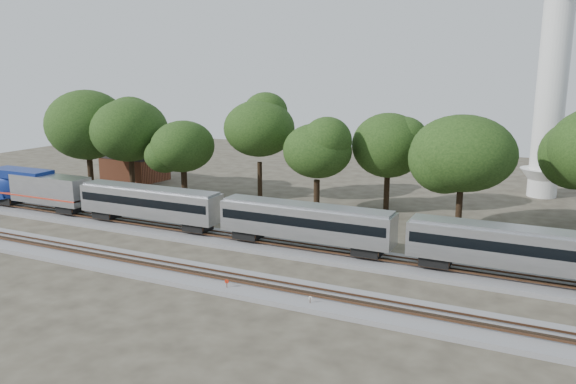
% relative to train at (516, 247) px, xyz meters
% --- Properties ---
extents(ground, '(160.00, 160.00, 0.00)m').
position_rel_train_xyz_m(ground, '(-23.37, -6.00, -3.15)').
color(ground, '#383328').
rests_on(ground, ground).
extents(track_far, '(160.00, 5.00, 0.73)m').
position_rel_train_xyz_m(track_far, '(-23.37, -0.00, -2.95)').
color(track_far, slate).
rests_on(track_far, ground).
extents(track_near, '(160.00, 5.00, 0.73)m').
position_rel_train_xyz_m(track_near, '(-23.37, -10.00, -2.95)').
color(track_near, slate).
rests_on(track_near, ground).
extents(train, '(125.49, 3.05, 4.50)m').
position_rel_train_xyz_m(train, '(0.00, 0.00, 0.00)').
color(train, silver).
rests_on(train, ground).
extents(switch_stand_red, '(0.34, 0.07, 1.07)m').
position_rel_train_xyz_m(switch_stand_red, '(-20.15, -11.57, -2.47)').
color(switch_stand_red, '#512D19').
rests_on(switch_stand_red, ground).
extents(switch_stand_white, '(0.28, 0.14, 0.92)m').
position_rel_train_xyz_m(switch_stand_white, '(-13.09, -11.49, -2.57)').
color(switch_stand_white, '#512D19').
rests_on(switch_stand_white, ground).
extents(switch_lever, '(0.57, 0.43, 0.30)m').
position_rel_train_xyz_m(switch_lever, '(-15.71, -11.96, -3.00)').
color(switch_lever, '#512D19').
rests_on(switch_lever, ground).
extents(brick_building, '(9.85, 7.36, 4.47)m').
position_rel_train_xyz_m(brick_building, '(-57.72, 21.89, -0.90)').
color(brick_building, brown).
rests_on(brick_building, ground).
extents(tree_0, '(9.76, 9.76, 13.77)m').
position_rel_train_xyz_m(tree_0, '(-57.18, 11.94, 6.44)').
color(tree_0, black).
rests_on(tree_0, ground).
extents(tree_1, '(9.23, 9.23, 13.01)m').
position_rel_train_xyz_m(tree_1, '(-50.42, 12.85, 5.91)').
color(tree_1, black).
rests_on(tree_1, ground).
extents(tree_2, '(7.39, 7.39, 10.42)m').
position_rel_train_xyz_m(tree_2, '(-42.07, 13.40, 4.10)').
color(tree_2, black).
rests_on(tree_2, ground).
extents(tree_3, '(9.78, 9.78, 13.78)m').
position_rel_train_xyz_m(tree_3, '(-32.97, 17.75, 6.45)').
color(tree_3, black).
rests_on(tree_3, ground).
extents(tree_4, '(7.78, 7.78, 10.96)m').
position_rel_train_xyz_m(tree_4, '(-23.47, 14.63, 4.48)').
color(tree_4, black).
rests_on(tree_4, ground).
extents(tree_5, '(8.24, 8.24, 11.61)m').
position_rel_train_xyz_m(tree_5, '(-16.23, 19.82, 4.93)').
color(tree_5, black).
rests_on(tree_5, ground).
extents(tree_6, '(8.70, 8.70, 12.26)m').
position_rel_train_xyz_m(tree_6, '(-6.55, 13.50, 5.39)').
color(tree_6, black).
rests_on(tree_6, ground).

